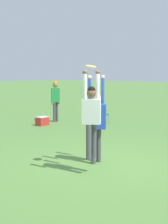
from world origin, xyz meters
name	(u,v)px	position (x,y,z in m)	size (l,w,h in m)	color
ground_plane	(102,165)	(0.00, 0.00, 0.00)	(120.00, 120.00, 0.00)	#56843D
person_jumping	(91,113)	(-0.68, -0.20, 1.36)	(0.55, 0.44, 1.94)	#4C4C51
person_defending	(96,117)	(0.05, 0.23, 1.15)	(0.62, 0.51, 2.16)	#4C4C51
frisbee	(91,66)	(-0.49, -0.04, 2.36)	(0.23, 0.22, 0.06)	yellow
camping_chair_3	(100,112)	(4.96, 3.81, 0.52)	(0.69, 0.76, 0.90)	gray
person_spectator_near	(55,97)	(4.01, 5.60, 1.12)	(0.52, 0.38, 1.84)	#4C4C51
cooler_box	(42,121)	(2.94, 5.34, 0.19)	(0.49, 0.36, 0.37)	red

